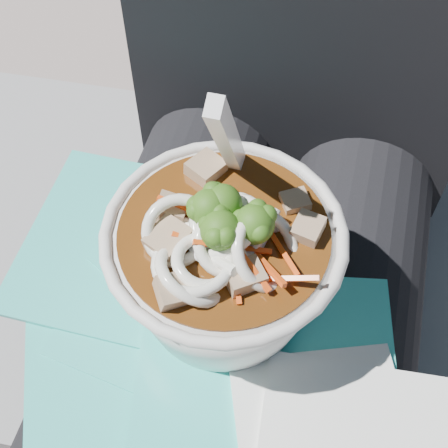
% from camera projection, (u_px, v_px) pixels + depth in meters
% --- Properties ---
extents(stone_ledge, '(1.03, 0.56, 0.48)m').
position_uv_depth(stone_ledge, '(258.00, 351.00, 0.92)').
color(stone_ledge, slate).
rests_on(stone_ledge, ground).
extents(lap, '(0.32, 0.48, 0.15)m').
position_uv_depth(lap, '(237.00, 357.00, 0.57)').
color(lap, black).
rests_on(lap, stone_ledge).
extents(person_body, '(0.34, 0.94, 1.03)m').
position_uv_depth(person_body, '(260.00, 264.00, 0.61)').
color(person_body, black).
rests_on(person_body, ground).
extents(plastic_bag, '(0.37, 0.33, 0.02)m').
position_uv_depth(plastic_bag, '(197.00, 324.00, 0.50)').
color(plastic_bag, '#2DBCB1').
rests_on(plastic_bag, lap).
extents(napkins, '(0.17, 0.16, 0.01)m').
position_uv_depth(napkins, '(337.00, 443.00, 0.43)').
color(napkins, white).
rests_on(napkins, plastic_bag).
extents(udon_bowl, '(0.18, 0.18, 0.21)m').
position_uv_depth(udon_bowl, '(224.00, 259.00, 0.45)').
color(udon_bowl, silver).
rests_on(udon_bowl, plastic_bag).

